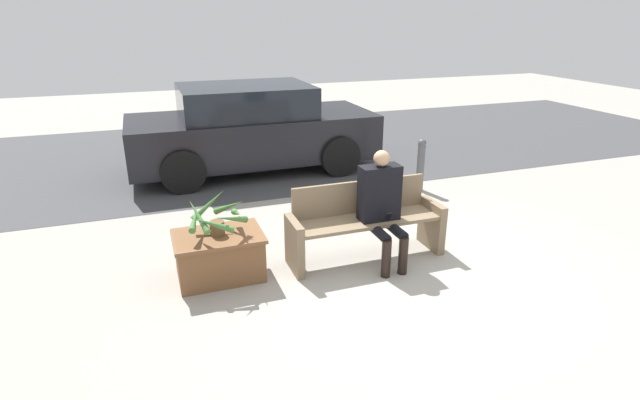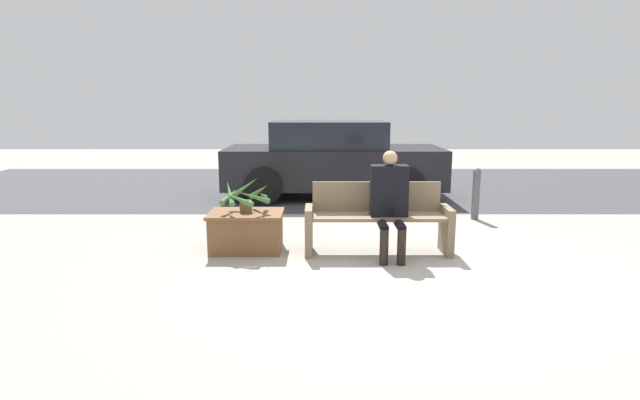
# 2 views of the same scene
# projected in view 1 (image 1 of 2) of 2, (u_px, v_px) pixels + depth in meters

# --- Properties ---
(ground_plane) EXTENTS (30.00, 30.00, 0.00)m
(ground_plane) POSITION_uv_depth(u_px,v_px,m) (402.00, 268.00, 5.62)
(ground_plane) COLOR #9E998E
(road_surface) EXTENTS (20.00, 6.00, 0.01)m
(road_surface) POSITION_uv_depth(u_px,v_px,m) (275.00, 148.00, 10.58)
(road_surface) COLOR #424244
(road_surface) RESTS_ON ground_plane
(bench) EXTENTS (1.82, 0.50, 0.88)m
(bench) POSITION_uv_depth(u_px,v_px,m) (365.00, 222.00, 5.75)
(bench) COLOR #7A664C
(bench) RESTS_ON ground_plane
(person_seated) EXTENTS (0.46, 0.60, 1.30)m
(person_seated) POSITION_uv_depth(u_px,v_px,m) (382.00, 202.00, 5.55)
(person_seated) COLOR black
(person_seated) RESTS_ON ground_plane
(planter_box) EXTENTS (0.94, 0.65, 0.50)m
(planter_box) POSITION_uv_depth(u_px,v_px,m) (219.00, 254.00, 5.35)
(planter_box) COLOR brown
(planter_box) RESTS_ON ground_plane
(potted_plant) EXTENTS (0.64, 0.66, 0.44)m
(potted_plant) POSITION_uv_depth(u_px,v_px,m) (216.00, 217.00, 5.19)
(potted_plant) COLOR brown
(potted_plant) RESTS_ON planter_box
(parked_car) EXTENTS (4.29, 1.98, 1.53)m
(parked_car) POSITION_uv_depth(u_px,v_px,m) (251.00, 129.00, 8.90)
(parked_car) COLOR black
(parked_car) RESTS_ON ground_plane
(bollard_post) EXTENTS (0.13, 0.13, 0.84)m
(bollard_post) POSITION_uv_depth(u_px,v_px,m) (421.00, 164.00, 7.94)
(bollard_post) COLOR #4C4C51
(bollard_post) RESTS_ON ground_plane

